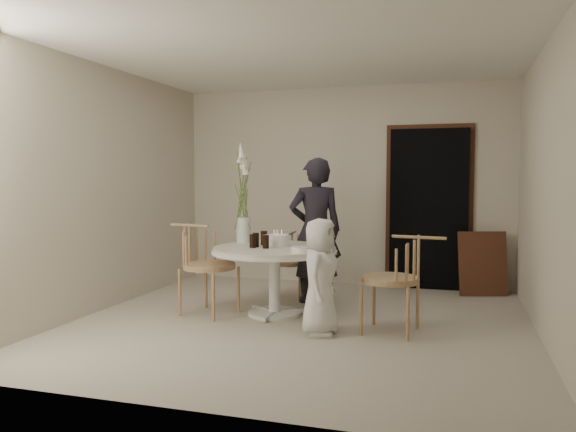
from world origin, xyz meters
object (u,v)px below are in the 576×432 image
(chair_left, at_px, (199,255))
(chair_far, at_px, (290,255))
(chair_right, at_px, (404,270))
(table, at_px, (274,258))
(girl, at_px, (315,230))
(flower_vase, at_px, (243,201))
(boy, at_px, (320,277))
(birthday_cake, at_px, (277,240))

(chair_left, bearing_deg, chair_far, -17.32)
(chair_right, distance_m, chair_left, 2.21)
(table, xyz_separation_m, girl, (0.27, 0.74, 0.23))
(chair_left, distance_m, flower_vase, 0.80)
(chair_far, bearing_deg, table, -86.64)
(chair_far, height_order, boy, boy)
(chair_left, relative_size, boy, 0.89)
(girl, bearing_deg, flower_vase, 9.41)
(chair_far, xyz_separation_m, birthday_cake, (0.12, -0.92, 0.28))
(boy, distance_m, flower_vase, 1.55)
(chair_right, height_order, flower_vase, flower_vase)
(chair_right, distance_m, boy, 0.79)
(birthday_cake, bearing_deg, chair_left, -163.40)
(chair_far, relative_size, chair_right, 0.83)
(chair_right, xyz_separation_m, girl, (-1.12, 1.09, 0.24))
(table, distance_m, birthday_cake, 0.20)
(boy, xyz_separation_m, flower_vase, (-1.10, 0.88, 0.66))
(chair_far, relative_size, flower_vase, 0.69)
(chair_far, relative_size, boy, 0.72)
(boy, bearing_deg, birthday_cake, 44.02)
(table, relative_size, girl, 0.78)
(chair_left, height_order, flower_vase, flower_vase)
(chair_right, height_order, girl, girl)
(chair_far, bearing_deg, birthday_cake, -85.95)
(girl, xyz_separation_m, boy, (0.37, -1.32, -0.30))
(chair_left, distance_m, birthday_cake, 0.86)
(boy, bearing_deg, girl, 16.68)
(girl, distance_m, flower_vase, 0.93)
(table, bearing_deg, boy, -42.44)
(table, xyz_separation_m, birthday_cake, (-0.00, 0.10, 0.18))
(boy, height_order, flower_vase, flower_vase)
(chair_left, bearing_deg, girl, -37.60)
(chair_far, height_order, chair_right, chair_right)
(birthday_cake, bearing_deg, boy, -47.02)
(chair_far, xyz_separation_m, chair_right, (1.51, -1.37, 0.10))
(chair_left, xyz_separation_m, girl, (1.08, 0.88, 0.22))
(table, bearing_deg, flower_vase, 147.67)
(flower_vase, bearing_deg, boy, -38.50)
(table, bearing_deg, girl, 70.23)
(flower_vase, bearing_deg, chair_far, 65.06)
(chair_left, relative_size, birthday_cake, 3.81)
(chair_far, distance_m, flower_vase, 1.06)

